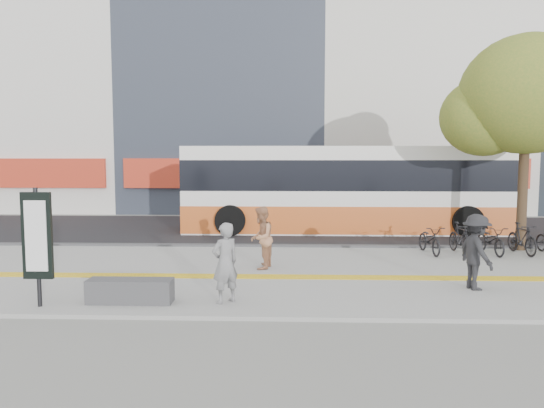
{
  "coord_description": "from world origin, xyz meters",
  "views": [
    {
      "loc": [
        0.43,
        -10.83,
        2.87
      ],
      "look_at": [
        -0.03,
        2.0,
        1.67
      ],
      "focal_mm": 34.69,
      "sensor_mm": 36.0,
      "label": 1
    }
  ],
  "objects_px": {
    "seated_woman": "(225,263)",
    "pedestrian_dark": "(476,252)",
    "street_tree": "(524,98)",
    "pedestrian_tan": "(261,238)",
    "signboard": "(37,237)",
    "bench": "(130,291)",
    "bus": "(345,192)"
  },
  "relations": [
    {
      "from": "seated_woman",
      "to": "pedestrian_dark",
      "type": "xyz_separation_m",
      "value": [
        5.08,
        1.19,
        0.02
      ]
    },
    {
      "from": "seated_woman",
      "to": "street_tree",
      "type": "bearing_deg",
      "value": 177.14
    },
    {
      "from": "street_tree",
      "to": "pedestrian_dark",
      "type": "relative_size",
      "value": 4.01
    },
    {
      "from": "seated_woman",
      "to": "pedestrian_tan",
      "type": "height_order",
      "value": "pedestrian_tan"
    },
    {
      "from": "seated_woman",
      "to": "pedestrian_dark",
      "type": "bearing_deg",
      "value": 153.55
    },
    {
      "from": "seated_woman",
      "to": "signboard",
      "type": "bearing_deg",
      "value": -33.42
    },
    {
      "from": "bench",
      "to": "bus",
      "type": "relative_size",
      "value": 0.14
    },
    {
      "from": "pedestrian_dark",
      "to": "street_tree",
      "type": "bearing_deg",
      "value": -44.66
    },
    {
      "from": "signboard",
      "to": "street_tree",
      "type": "relative_size",
      "value": 0.35
    },
    {
      "from": "bench",
      "to": "street_tree",
      "type": "relative_size",
      "value": 0.25
    },
    {
      "from": "street_tree",
      "to": "bus",
      "type": "height_order",
      "value": "street_tree"
    },
    {
      "from": "pedestrian_tan",
      "to": "pedestrian_dark",
      "type": "relative_size",
      "value": 0.98
    },
    {
      "from": "bench",
      "to": "bus",
      "type": "distance_m",
      "value": 10.99
    },
    {
      "from": "bench",
      "to": "signboard",
      "type": "relative_size",
      "value": 0.73
    },
    {
      "from": "bench",
      "to": "pedestrian_dark",
      "type": "relative_size",
      "value": 1.02
    },
    {
      "from": "signboard",
      "to": "seated_woman",
      "type": "relative_size",
      "value": 1.44
    },
    {
      "from": "street_tree",
      "to": "bus",
      "type": "relative_size",
      "value": 0.54
    },
    {
      "from": "signboard",
      "to": "pedestrian_dark",
      "type": "height_order",
      "value": "signboard"
    },
    {
      "from": "bus",
      "to": "pedestrian_dark",
      "type": "distance_m",
      "value": 8.68
    },
    {
      "from": "bus",
      "to": "pedestrian_tan",
      "type": "xyz_separation_m",
      "value": [
        -2.71,
        -6.63,
        -0.68
      ]
    },
    {
      "from": "street_tree",
      "to": "pedestrian_dark",
      "type": "xyz_separation_m",
      "value": [
        -2.9,
        -4.77,
        -3.65
      ]
    },
    {
      "from": "signboard",
      "to": "bus",
      "type": "bearing_deg",
      "value": 56.51
    },
    {
      "from": "street_tree",
      "to": "pedestrian_dark",
      "type": "distance_m",
      "value": 6.67
    },
    {
      "from": "bench",
      "to": "pedestrian_dark",
      "type": "distance_m",
      "value": 7.02
    },
    {
      "from": "street_tree",
      "to": "seated_woman",
      "type": "relative_size",
      "value": 4.12
    },
    {
      "from": "pedestrian_dark",
      "to": "pedestrian_tan",
      "type": "bearing_deg",
      "value": 54.88
    },
    {
      "from": "bus",
      "to": "pedestrian_dark",
      "type": "bearing_deg",
      "value": -77.57
    },
    {
      "from": "street_tree",
      "to": "pedestrian_tan",
      "type": "bearing_deg",
      "value": -158.46
    },
    {
      "from": "bus",
      "to": "pedestrian_dark",
      "type": "relative_size",
      "value": 7.44
    },
    {
      "from": "signboard",
      "to": "bus",
      "type": "height_order",
      "value": "bus"
    },
    {
      "from": "bench",
      "to": "pedestrian_tan",
      "type": "bearing_deg",
      "value": 53.04
    },
    {
      "from": "bus",
      "to": "pedestrian_tan",
      "type": "relative_size",
      "value": 7.63
    }
  ]
}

